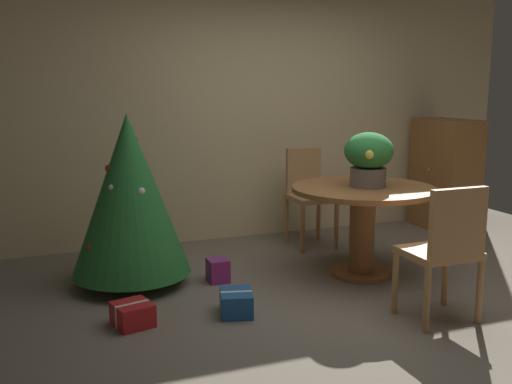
{
  "coord_description": "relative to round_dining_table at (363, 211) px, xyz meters",
  "views": [
    {
      "loc": [
        -2.24,
        -3.59,
        1.61
      ],
      "look_at": [
        -0.72,
        0.36,
        0.83
      ],
      "focal_mm": 41.08,
      "sensor_mm": 36.0,
      "label": 1
    }
  ],
  "objects": [
    {
      "name": "gift_box_purple",
      "position": [
        -1.19,
        0.28,
        -0.47
      ],
      "size": [
        0.17,
        0.18,
        0.19
      ],
      "color": "#9E287A",
      "rests_on": "ground_plane"
    },
    {
      "name": "gift_box_red",
      "position": [
        -1.99,
        -0.37,
        -0.49
      ],
      "size": [
        0.29,
        0.3,
        0.16
      ],
      "color": "red",
      "rests_on": "ground_plane"
    },
    {
      "name": "holiday_tree",
      "position": [
        -1.85,
        0.47,
        0.18
      ],
      "size": [
        0.95,
        0.95,
        1.39
      ],
      "color": "brown",
      "rests_on": "ground_plane"
    },
    {
      "name": "wooden_chair_near",
      "position": [
        0.0,
        -1.07,
        -0.02
      ],
      "size": [
        0.47,
        0.4,
        0.95
      ],
      "color": "#B27F4C",
      "rests_on": "ground_plane"
    },
    {
      "name": "flower_vase",
      "position": [
        0.03,
        -0.01,
        0.46
      ],
      "size": [
        0.4,
        0.4,
        0.45
      ],
      "color": "#665B51",
      "rests_on": "round_dining_table"
    },
    {
      "name": "gift_box_blue",
      "position": [
        -1.27,
        -0.43,
        -0.48
      ],
      "size": [
        0.28,
        0.33,
        0.17
      ],
      "color": "#1E569E",
      "rests_on": "ground_plane"
    },
    {
      "name": "round_dining_table",
      "position": [
        0.0,
        0.0,
        0.0
      ],
      "size": [
        1.2,
        1.2,
        0.77
      ],
      "color": "brown",
      "rests_on": "ground_plane"
    },
    {
      "name": "ground_plane",
      "position": [
        -0.31,
        -0.56,
        -0.56
      ],
      "size": [
        6.6,
        6.6,
        0.0
      ],
      "primitive_type": "plane",
      "color": "#756B5B"
    },
    {
      "name": "back_wall_panel",
      "position": [
        -0.31,
        1.64,
        0.74
      ],
      "size": [
        6.0,
        0.1,
        2.6
      ],
      "primitive_type": "cube",
      "color": "beige",
      "rests_on": "ground_plane"
    },
    {
      "name": "wooden_chair_far",
      "position": [
        0.0,
        1.04,
        -0.01
      ],
      "size": [
        0.41,
        0.43,
        0.97
      ],
      "color": "#B27F4C",
      "rests_on": "ground_plane"
    },
    {
      "name": "wooden_cabinet",
      "position": [
        1.73,
        1.12,
        0.05
      ],
      "size": [
        0.45,
        0.76,
        1.23
      ],
      "color": "brown",
      "rests_on": "ground_plane"
    }
  ]
}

